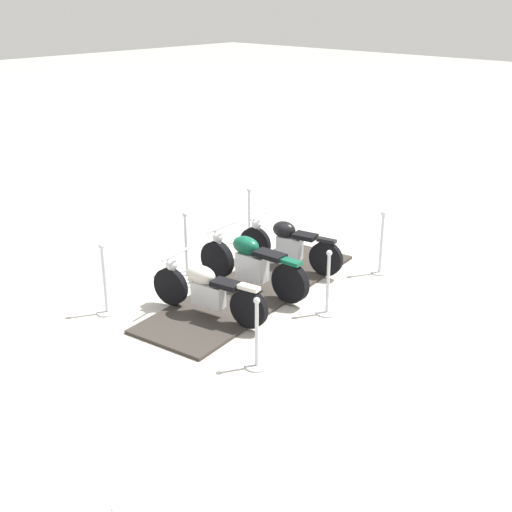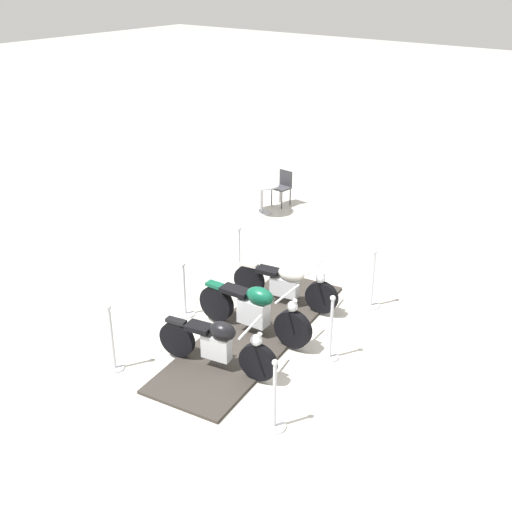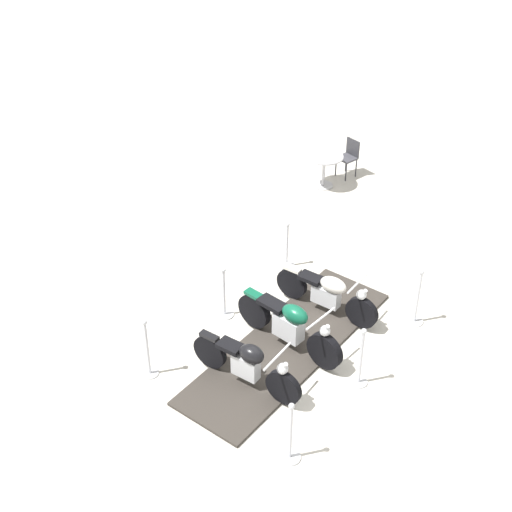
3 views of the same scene
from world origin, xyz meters
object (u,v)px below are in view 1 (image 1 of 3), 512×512
Objects in this scene: motorcycle_cream at (206,289)px; cafe_table at (163,510)px; stanchion_left_front at (381,251)px; stanchion_left_mid at (328,294)px; stanchion_left_rear at (257,345)px; motorcycle_forest at (251,263)px; motorcycle_black at (288,243)px; stanchion_right_front at (249,225)px; stanchion_right_mid at (186,252)px; stanchion_right_rear at (105,290)px.

motorcycle_cream reaches higher than cafe_table.
motorcycle_cream is at bearing 163.20° from stanchion_left_front.
stanchion_left_rear is (-1.90, -0.28, -0.00)m from stanchion_left_mid.
motorcycle_black is at bearing -85.03° from motorcycle_forest.
stanchion_right_front is (2.85, 1.80, -0.12)m from motorcycle_cream.
stanchion_right_mid reaches higher than stanchion_left_mid.
stanchion_right_front is at bearing 8.34° from stanchion_right_rear.
stanchion_left_front is at bearing 18.15° from cafe_table.
stanchion_right_mid is 3.41m from stanchion_left_rear.
stanchion_left_mid is at bearing -143.39° from motorcycle_cream.
stanchion_left_mid is 1.92m from stanchion_left_rear.
motorcycle_black is 1.75× the size of stanchion_right_rear.
motorcycle_forest is 1.93× the size of stanchion_right_mid.
cafe_table is (-5.79, -3.54, 0.10)m from motorcycle_black.
cafe_table is (-6.76, -2.22, 0.18)m from stanchion_left_front.
stanchion_left_front is (4.21, -2.23, 0.04)m from stanchion_right_rear.
cafe_table is (-4.85, -1.94, 0.27)m from stanchion_left_mid.
stanchion_left_mid reaches higher than stanchion_left_rear.
stanchion_left_mid is 1.21× the size of cafe_table.
motorcycle_cream is (-1.15, -0.16, -0.03)m from motorcycle_forest.
motorcycle_forest reaches higher than motorcycle_black.
stanchion_left_rear is 1.18× the size of cafe_table.
motorcycle_cream is 1.78× the size of stanchion_right_rear.
stanchion_right_rear is (-2.10, 1.09, -0.13)m from motorcycle_forest.
motorcycle_black is 1.64m from stanchion_left_front.
stanchion_left_front reaches higher than motorcycle_forest.
motorcycle_cream is (-2.30, -0.34, -0.02)m from motorcycle_black.
stanchion_right_rear is at bearing 132.63° from stanchion_left_mid.
stanchion_right_front reaches higher than stanchion_left_mid.
stanchion_right_rear reaches higher than motorcycle_forest.
stanchion_right_rear is 1.92m from stanchion_right_mid.
stanchion_left_front is at bearing -155.30° from motorcycle_black.
stanchion_right_mid is at bearing 4.48° from motorcycle_forest.
stanchion_right_front is at bearing -49.81° from motorcycle_forest.
motorcycle_forest is 1.99× the size of stanchion_right_front.
stanchion_right_rear reaches higher than stanchion_left_front.
cafe_table is (-4.44, -4.73, 0.19)m from stanchion_right_mid.
motorcycle_cream is 2.36× the size of cafe_table.
stanchion_left_front is at bearing -81.66° from stanchion_right_front.
motorcycle_forest is at bearing 151.57° from stanchion_left_front.
motorcycle_cream is 2.01× the size of stanchion_left_rear.
stanchion_left_rear is (-0.54, -1.54, -0.15)m from motorcycle_cream.
motorcycle_black is at bearing -41.47° from stanchion_right_mid.
motorcycle_black is 1.16m from motorcycle_forest.
stanchion_right_mid is at bearing -42.47° from motorcycle_cream.
stanchion_left_mid reaches higher than motorcycle_black.
motorcycle_forest is 2.37m from stanchion_right_rear.
stanchion_right_rear is 4.77m from stanchion_left_front.
motorcycle_forest is 2.10× the size of stanchion_left_mid.
stanchion_right_front is at bearing 38.26° from cafe_table.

